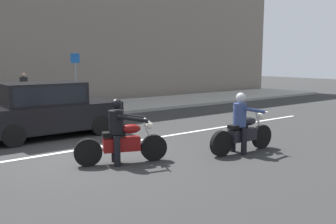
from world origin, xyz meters
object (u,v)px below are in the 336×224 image
parked_sedan_black (48,109)px  pedestrian_bystander (24,88)px  motorcycle_with_rider_black_leather (121,137)px  motorcycle_with_rider_denim_blue (242,128)px  street_sign_post (75,75)px

parked_sedan_black → pedestrian_bystander: bearing=81.1°
motorcycle_with_rider_black_leather → pedestrian_bystander: size_ratio=1.23×
pedestrian_bystander → parked_sedan_black: bearing=-98.9°
motorcycle_with_rider_black_leather → parked_sedan_black: (-0.33, 4.02, 0.25)m
motorcycle_with_rider_denim_blue → street_sign_post: 10.20m
motorcycle_with_rider_black_leather → street_sign_post: 9.60m
motorcycle_with_rider_denim_blue → parked_sedan_black: bearing=123.9°
pedestrian_bystander → motorcycle_with_rider_denim_blue: bearing=-77.0°
motorcycle_with_rider_denim_blue → motorcycle_with_rider_black_leather: bearing=161.6°
parked_sedan_black → street_sign_post: 6.04m
motorcycle_with_rider_black_leather → parked_sedan_black: bearing=94.8°
motorcycle_with_rider_denim_blue → motorcycle_with_rider_black_leather: 3.21m
motorcycle_with_rider_black_leather → parked_sedan_black: 4.04m
parked_sedan_black → street_sign_post: street_sign_post is taller
motorcycle_with_rider_black_leather → motorcycle_with_rider_denim_blue: bearing=-18.4°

